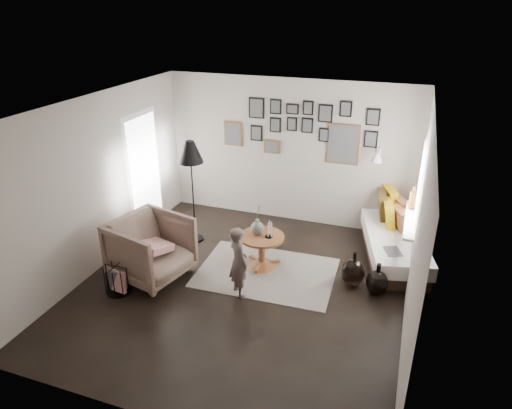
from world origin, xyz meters
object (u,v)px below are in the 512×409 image
(magazine_basket, at_px, (118,279))
(child, at_px, (238,262))
(daybed, at_px, (395,240))
(armchair, at_px, (151,249))
(pedestal_table, at_px, (262,252))
(demijohn_large, at_px, (353,272))
(vase, at_px, (257,226))
(demijohn_small, at_px, (377,282))
(floor_lamp, at_px, (190,156))

(magazine_basket, relative_size, child, 0.40)
(daybed, distance_m, armchair, 3.80)
(daybed, distance_m, child, 2.67)
(child, bearing_deg, pedestal_table, -53.32)
(pedestal_table, relative_size, child, 0.65)
(demijohn_large, bearing_deg, pedestal_table, 179.22)
(vase, bearing_deg, daybed, 26.17)
(armchair, bearing_deg, demijohn_large, -61.18)
(daybed, relative_size, magazine_basket, 4.88)
(daybed, distance_m, demijohn_small, 1.15)
(vase, xyz_separation_m, demijohn_large, (1.48, -0.04, -0.48))
(magazine_basket, distance_m, demijohn_small, 3.64)
(floor_lamp, height_order, child, floor_lamp)
(demijohn_large, bearing_deg, armchair, -165.07)
(vase, bearing_deg, demijohn_large, -1.51)
(pedestal_table, distance_m, child, 0.84)
(daybed, height_order, armchair, daybed)
(floor_lamp, bearing_deg, vase, -18.21)
(magazine_basket, bearing_deg, vase, 39.41)
(daybed, bearing_deg, floor_lamp, 176.14)
(demijohn_large, xyz_separation_m, child, (-1.47, -0.77, 0.32))
(armchair, height_order, demijohn_small, armchair)
(daybed, bearing_deg, armchair, -165.64)
(pedestal_table, height_order, daybed, daybed)
(demijohn_large, relative_size, demijohn_small, 1.10)
(armchair, xyz_separation_m, floor_lamp, (0.10, 1.22, 1.05))
(armchair, distance_m, floor_lamp, 1.61)
(vase, relative_size, armchair, 0.48)
(pedestal_table, bearing_deg, vase, 165.96)
(magazine_basket, relative_size, demijohn_large, 0.80)
(pedestal_table, distance_m, magazine_basket, 2.15)
(vase, bearing_deg, floor_lamp, 161.79)
(floor_lamp, relative_size, demijohn_large, 3.34)
(armchair, distance_m, demijohn_small, 3.28)
(demijohn_small, xyz_separation_m, child, (-1.82, -0.65, 0.34))
(floor_lamp, distance_m, child, 2.03)
(daybed, height_order, demijohn_small, daybed)
(magazine_basket, distance_m, child, 1.74)
(floor_lamp, bearing_deg, demijohn_large, -9.45)
(floor_lamp, bearing_deg, daybed, 9.65)
(pedestal_table, distance_m, floor_lamp, 1.91)
(magazine_basket, bearing_deg, armchair, 65.08)
(armchair, bearing_deg, child, -76.53)
(pedestal_table, distance_m, demijohn_small, 1.76)
(armchair, relative_size, floor_lamp, 0.58)
(pedestal_table, bearing_deg, daybed, 27.59)
(armchair, xyz_separation_m, demijohn_small, (3.20, 0.64, -0.28))
(magazine_basket, height_order, demijohn_small, demijohn_small)
(daybed, xyz_separation_m, floor_lamp, (-3.26, -0.55, 1.22))
(demijohn_small, relative_size, child, 0.46)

